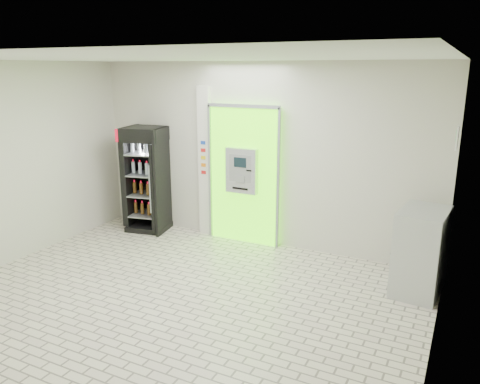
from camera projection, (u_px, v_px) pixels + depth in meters
The scene contains 7 objects.
ground at pixel (175, 303), 5.93m from camera, with size 6.00×6.00×0.00m, color beige.
room_shell at pixel (169, 161), 5.46m from camera, with size 6.00×6.00×6.00m.
atm_assembly at pixel (244, 174), 7.80m from camera, with size 1.30×0.24×2.33m.
pillar at pixel (205, 162), 8.14m from camera, with size 0.22×0.11×2.60m.
beverage_cooler at pixel (148, 181), 8.46m from camera, with size 0.82×0.78×1.89m.
steel_cabinet at pixel (421, 251), 6.12m from camera, with size 0.65×0.90×1.13m.
exit_sign at pixel (457, 138), 5.30m from camera, with size 0.02×0.22×0.26m.
Camera 1 is at (3.15, -4.42, 2.90)m, focal length 35.00 mm.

